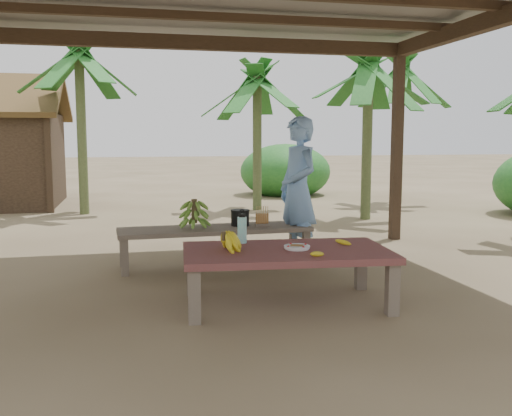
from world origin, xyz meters
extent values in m
plane|color=brown|center=(0.00, 0.00, 0.00)|extent=(80.00, 80.00, 0.00)
cube|color=black|center=(2.80, 2.30, 1.35)|extent=(0.13, 0.13, 2.70)
cube|color=black|center=(0.00, 2.30, 2.70)|extent=(5.80, 0.14, 0.18)
cube|color=black|center=(2.80, 0.00, 2.70)|extent=(0.14, 4.80, 0.18)
cube|color=brown|center=(-0.49, -0.89, 0.22)|extent=(0.11, 0.11, 0.44)
cube|color=brown|center=(1.14, -1.03, 0.22)|extent=(0.11, 0.11, 0.44)
cube|color=brown|center=(-0.42, -0.05, 0.22)|extent=(0.11, 0.11, 0.44)
cube|color=brown|center=(1.22, -0.20, 0.22)|extent=(0.11, 0.11, 0.44)
cube|color=maroon|center=(0.36, -0.54, 0.47)|extent=(1.88, 1.15, 0.06)
cube|color=brown|center=(-1.04, 0.85, 0.20)|extent=(0.08, 0.08, 0.40)
cube|color=brown|center=(1.02, 0.94, 0.20)|extent=(0.08, 0.08, 0.40)
cube|color=brown|center=(-1.06, 1.31, 0.20)|extent=(0.08, 0.08, 0.40)
cube|color=brown|center=(1.00, 1.40, 0.20)|extent=(0.08, 0.08, 0.40)
cube|color=brown|center=(-0.02, 1.13, 0.42)|extent=(2.22, 0.70, 0.05)
cylinder|color=white|center=(0.45, -0.56, 0.51)|extent=(0.21, 0.21, 0.01)
cylinder|color=white|center=(0.45, -0.56, 0.52)|extent=(0.23, 0.23, 0.02)
cube|color=brown|center=(0.45, -0.56, 0.53)|extent=(0.13, 0.11, 0.02)
ellipsoid|color=yellow|center=(0.52, -0.90, 0.52)|extent=(0.17, 0.11, 0.04)
ellipsoid|color=yellow|center=(0.93, -0.45, 0.52)|extent=(0.14, 0.15, 0.04)
cylinder|color=#43D1C7|center=(0.04, -0.16, 0.62)|extent=(0.09, 0.09, 0.24)
cylinder|color=black|center=(0.04, -0.16, 0.76)|extent=(0.06, 0.06, 0.03)
torus|color=black|center=(0.04, -0.16, 0.79)|extent=(0.05, 0.01, 0.05)
cylinder|color=black|center=(0.29, 1.20, 0.54)|extent=(0.21, 0.21, 0.18)
imported|color=#709BD5|center=(0.97, 1.14, 0.86)|extent=(0.55, 0.71, 1.73)
cylinder|color=#596638|center=(3.21, 4.30, 1.38)|extent=(0.18, 0.18, 2.76)
cylinder|color=#596638|center=(1.59, 6.06, 1.35)|extent=(0.18, 0.18, 2.69)
cylinder|color=#596638|center=(-1.84, 6.16, 1.56)|extent=(0.18, 0.18, 3.12)
cylinder|color=#596638|center=(4.93, 6.46, 1.49)|extent=(0.18, 0.18, 2.98)
camera|label=1|loc=(-0.97, -5.30, 1.48)|focal=40.00mm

